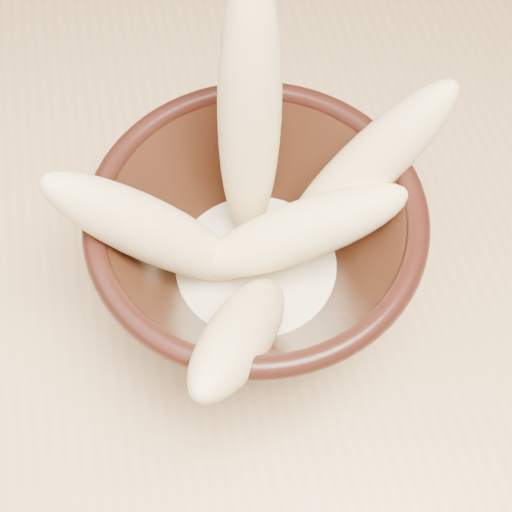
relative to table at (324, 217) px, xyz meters
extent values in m
plane|color=#B47D55|center=(0.00, 0.00, -0.67)|extent=(4.00, 4.00, 0.00)
cube|color=tan|center=(0.00, 0.00, 0.06)|extent=(1.20, 0.80, 0.04)
cylinder|color=black|center=(-0.09, -0.10, 0.08)|extent=(0.10, 0.10, 0.01)
cylinder|color=black|center=(-0.09, -0.10, 0.11)|extent=(0.09, 0.09, 0.01)
torus|color=black|center=(-0.09, -0.10, 0.19)|extent=(0.22, 0.22, 0.01)
cylinder|color=beige|center=(-0.09, -0.10, 0.12)|extent=(0.12, 0.12, 0.02)
ellipsoid|color=#F2D98F|center=(-0.08, -0.05, 0.22)|extent=(0.06, 0.10, 0.21)
ellipsoid|color=#F2D98F|center=(-0.15, -0.10, 0.18)|extent=(0.15, 0.06, 0.15)
ellipsoid|color=#F2D98F|center=(-0.01, -0.08, 0.19)|extent=(0.15, 0.07, 0.15)
ellipsoid|color=#F2D98F|center=(-0.06, -0.11, 0.17)|extent=(0.15, 0.04, 0.09)
ellipsoid|color=#F2D98F|center=(-0.11, -0.17, 0.17)|extent=(0.11, 0.14, 0.13)
camera|label=1|loc=(-0.14, -0.34, 0.57)|focal=50.00mm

